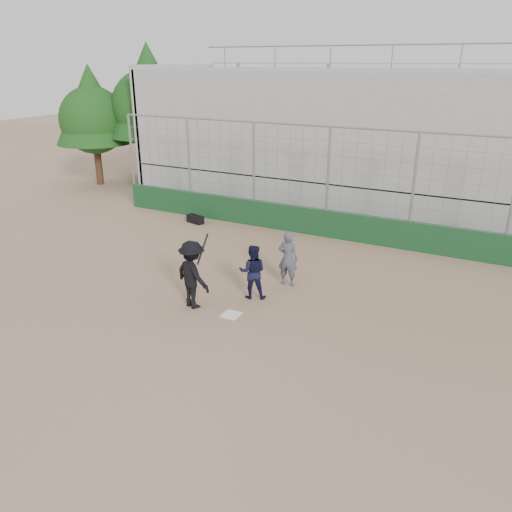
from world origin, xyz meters
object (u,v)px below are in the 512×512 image
at_px(catcher_crouched, 253,280).
at_px(umpire, 288,261).
at_px(equipment_bag, 195,219).
at_px(batter_at_plate, 193,275).

xyz_separation_m(catcher_crouched, umpire, (0.49, 1.25, 0.21)).
bearing_deg(catcher_crouched, umpire, 68.54).
bearing_deg(equipment_bag, umpire, -33.11).
distance_m(batter_at_plate, catcher_crouched, 1.69).
xyz_separation_m(catcher_crouched, equipment_bag, (-5.24, 4.99, -0.37)).
distance_m(batter_at_plate, equipment_bag, 7.43).
distance_m(umpire, equipment_bag, 6.87).
relative_size(batter_at_plate, catcher_crouched, 1.87).
distance_m(batter_at_plate, umpire, 2.93).
bearing_deg(umpire, batter_at_plate, 53.53).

